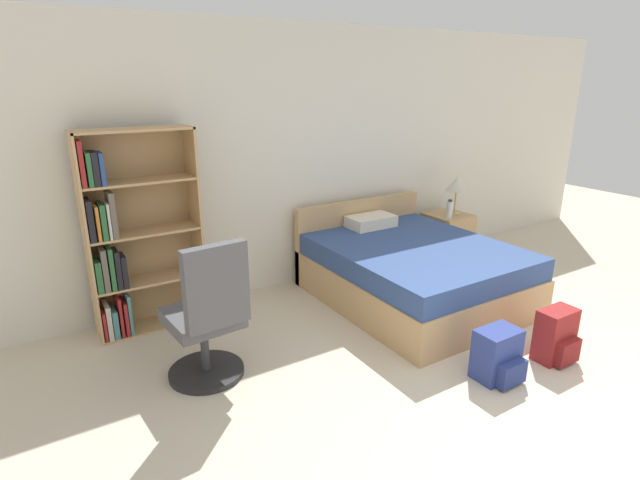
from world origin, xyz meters
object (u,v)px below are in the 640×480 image
(nightstand, at_px, (447,236))
(water_bottle, at_px, (449,209))
(office_chair, at_px, (208,320))
(backpack_red, at_px, (556,336))
(table_lamp, at_px, (457,185))
(bookshelf, at_px, (129,239))
(backpack_blue, at_px, (498,356))
(bed, at_px, (410,270))

(nightstand, bearing_deg, water_bottle, -135.50)
(office_chair, relative_size, backpack_red, 2.61)
(nightstand, relative_size, table_lamp, 1.22)
(office_chair, bearing_deg, table_lamp, 15.49)
(bookshelf, distance_m, nightstand, 3.63)
(table_lamp, height_order, backpack_blue, table_lamp)
(backpack_blue, bearing_deg, table_lamp, 51.36)
(office_chair, bearing_deg, nightstand, 16.33)
(bed, height_order, backpack_red, bed)
(office_chair, bearing_deg, backpack_blue, -30.97)
(office_chair, distance_m, table_lamp, 3.52)
(backpack_blue, bearing_deg, nightstand, 52.77)
(office_chair, bearing_deg, bookshelf, 103.67)
(bookshelf, xyz_separation_m, nightstand, (3.58, -0.11, -0.55))
(bookshelf, bearing_deg, office_chair, -76.33)
(table_lamp, bearing_deg, water_bottle, -154.73)
(nightstand, bearing_deg, bookshelf, 178.17)
(bed, bearing_deg, backpack_red, -82.51)
(bed, bearing_deg, water_bottle, 26.84)
(water_bottle, bearing_deg, backpack_blue, -126.64)
(table_lamp, bearing_deg, office_chair, -164.51)
(bookshelf, bearing_deg, water_bottle, -3.88)
(office_chair, height_order, backpack_red, office_chair)
(bookshelf, relative_size, office_chair, 1.58)
(nightstand, relative_size, backpack_blue, 1.45)
(bed, height_order, nightstand, bed)
(office_chair, distance_m, backpack_red, 2.63)
(bookshelf, relative_size, backpack_red, 4.12)
(backpack_red, height_order, backpack_blue, backpack_red)
(bookshelf, distance_m, bed, 2.60)
(bed, relative_size, table_lamp, 4.24)
(nightstand, distance_m, backpack_blue, 2.56)
(table_lamp, relative_size, water_bottle, 2.08)
(backpack_red, bearing_deg, nightstand, 65.46)
(bookshelf, height_order, water_bottle, bookshelf)
(backpack_blue, bearing_deg, bed, 74.18)
(bookshelf, xyz_separation_m, backpack_blue, (2.04, -2.15, -0.64))
(bookshelf, relative_size, table_lamp, 3.79)
(bookshelf, distance_m, office_chair, 1.17)
(bed, xyz_separation_m, backpack_blue, (-0.39, -1.39, -0.11))
(backpack_blue, bearing_deg, water_bottle, 53.36)
(nightstand, distance_m, table_lamp, 0.63)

